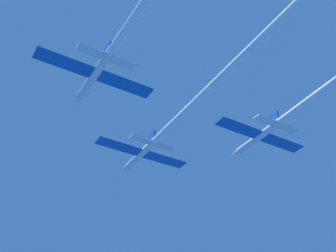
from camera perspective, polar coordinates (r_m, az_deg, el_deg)
jet_lead at (r=58.39m, az=3.59°, el=3.21°), size 14.78×51.70×2.45m
jet_right_wing at (r=59.66m, az=19.16°, el=4.48°), size 14.78×45.51×2.45m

